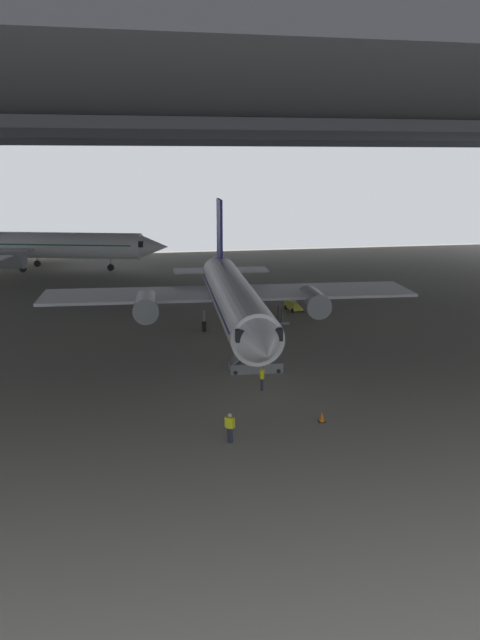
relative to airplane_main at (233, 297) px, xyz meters
The scene contains 9 objects.
ground_plane 3.53m from the airplane_main, 109.72° to the right, with size 110.00×110.00×0.00m, color gray.
hangar_structure 18.84m from the airplane_main, 92.44° to the left, with size 121.00×99.00×17.93m.
airplane_main is the anchor object (origin of this frame).
boarding_stairs 9.71m from the airplane_main, 90.98° to the right, with size 4.12×1.76×4.49m.
crew_worker_near_nose 21.26m from the airplane_main, 101.34° to the right, with size 0.50×0.36×1.63m.
crew_worker_by_stairs 13.58m from the airplane_main, 93.01° to the right, with size 0.35×0.51×1.62m.
airplane_distant 43.01m from the airplane_main, 115.64° to the left, with size 33.11×32.75×10.71m.
traffic_cone_orange 19.30m from the airplane_main, 85.81° to the right, with size 0.36×0.36×0.60m.
baggage_tug 11.57m from the airplane_main, 47.04° to the left, with size 1.62×2.38×0.90m.
Camera 1 is at (-9.35, -50.07, 14.12)m, focal length 36.39 mm.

